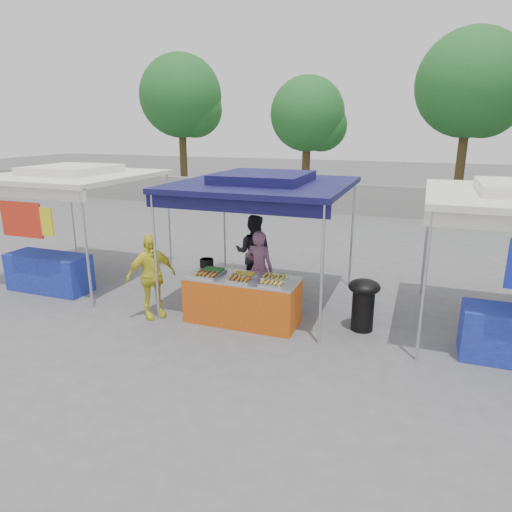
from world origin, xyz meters
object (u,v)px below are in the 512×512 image
(cooking_pot, at_px, (207,263))
(helper_man, at_px, (253,252))
(vendor_table, at_px, (242,300))
(vendor_woman, at_px, (259,269))
(wok_burner, at_px, (363,300))
(customer_person, at_px, (151,276))

(cooking_pot, relative_size, helper_man, 0.16)
(vendor_table, bearing_deg, vendor_woman, 88.54)
(cooking_pot, distance_m, helper_man, 1.45)
(cooking_pot, bearing_deg, wok_burner, 1.43)
(vendor_table, distance_m, customer_person, 1.72)
(vendor_table, bearing_deg, wok_burner, 11.24)
(wok_burner, height_order, helper_man, helper_man)
(wok_burner, distance_m, vendor_woman, 2.10)
(cooking_pot, height_order, wok_burner, cooking_pot)
(customer_person, bearing_deg, vendor_woman, -18.05)
(vendor_table, xyz_separation_m, vendor_woman, (0.02, 0.82, 0.34))
(cooking_pot, distance_m, customer_person, 1.06)
(customer_person, bearing_deg, cooking_pot, -11.58)
(customer_person, bearing_deg, helper_man, 6.50)
(cooking_pot, distance_m, vendor_woman, 1.02)
(cooking_pot, height_order, helper_man, helper_man)
(helper_man, distance_m, customer_person, 2.41)
(vendor_woman, relative_size, customer_person, 0.96)
(wok_burner, relative_size, customer_person, 0.58)
(cooking_pot, relative_size, wok_burner, 0.28)
(helper_man, bearing_deg, vendor_woman, 109.29)
(helper_man, bearing_deg, vendor_table, 96.57)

